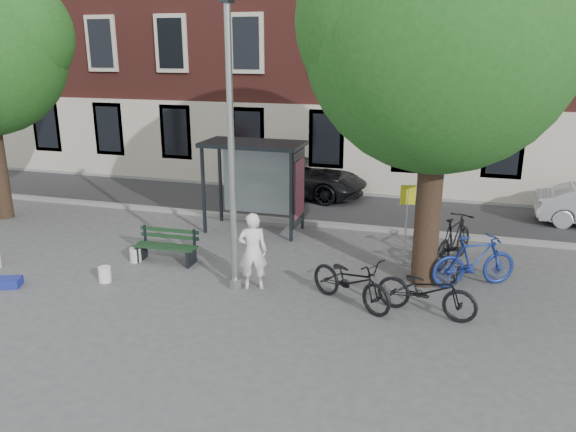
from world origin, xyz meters
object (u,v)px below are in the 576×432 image
Objects in this scene: painter at (253,251)px; bench at (167,248)px; bike_a at (426,290)px; bike_b at (474,261)px; lamppost at (232,166)px; bike_c at (351,281)px; notice_sign at (407,207)px; bike_d at (454,240)px; bus_shelter at (267,166)px; car_dark at (299,176)px.

painter is 2.81m from bench.
bike_b is at bearing -15.60° from bike_a.
lamppost is 2.95× the size of bike_c.
bike_a reaches higher than bench.
bench is 5.99m from notice_sign.
notice_sign is at bearing 48.45° from bike_d.
notice_sign is (-1.60, 0.69, 0.93)m from bike_b.
bench is 0.77× the size of notice_sign.
painter is (0.99, -3.97, -1.04)m from bus_shelter.
car_dark is (-5.49, 5.46, 0.06)m from bike_d.
bench is 7.52m from car_dark.
bike_d is at bearing 15.70° from notice_sign.
lamppost is 2.14× the size of bus_shelter.
car_dark is (-3.49, 8.49, 0.14)m from bike_c.
lamppost is 1.25× the size of car_dark.
painter is at bearing 98.66° from bike_a.
lamppost is at bearing -26.13° from bench.
car_dark is at bearing 77.72° from bench.
bench is at bearing -178.50° from notice_sign.
car_dark is at bearing 93.46° from bus_shelter.
bus_shelter is 3.82m from bench.
bike_d reaches higher than bike_a.
car_dark is at bearing 95.90° from lamppost.
painter is 2.27m from bike_c.
bench is at bearing 107.51° from bike_c.
bike_a is 1.02× the size of bike_b.
car_dark is 2.38× the size of notice_sign.
bike_b is 3.02m from bike_c.
bike_a is (3.76, -0.24, -0.34)m from painter.
bike_c is (3.23, -4.20, -1.37)m from bus_shelter.
bike_b is (5.69, -2.45, -1.32)m from bus_shelter.
notice_sign is (5.72, 1.34, 1.15)m from bench.
lamppost is 2.96× the size of notice_sign.
car_dark is at bearing 52.66° from bike_c.
bus_shelter is at bearing -94.98° from painter.
lamppost is 8.70m from car_dark.
bus_shelter is 1.43× the size of bike_b.
bike_a is (6.38, -1.12, 0.16)m from bench.
bench is at bearing -117.79° from bus_shelter.
bike_b is (7.32, 0.65, 0.23)m from bench.
bike_a is 0.98× the size of bike_d.
bus_shelter is at bearing 8.52° from bike_d.
lamppost is 3.45m from bike_c.
notice_sign is at bearing 11.41° from bench.
notice_sign reaches higher than car_dark.
painter is 0.86× the size of bike_a.
bike_b is 1.36m from bike_d.
painter is at bearing 19.42° from lamppost.
bike_c reaches higher than bench.
bus_shelter reaches higher than bench.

